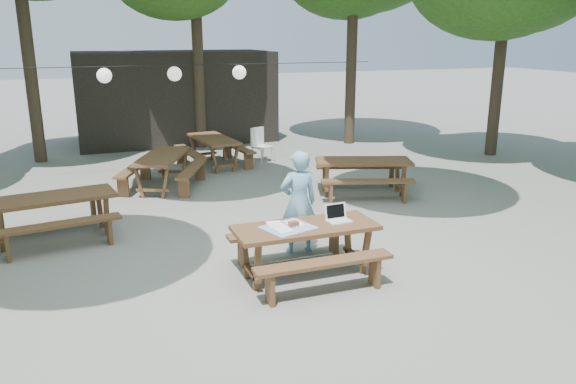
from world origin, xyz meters
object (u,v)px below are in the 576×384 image
Objects in this scene: picnic_table_nw at (53,217)px; plastic_chair at (262,152)px; main_picnic_table at (305,250)px; woman at (299,202)px.

picnic_table_nw is 6.79m from plastic_chair.
picnic_table_nw is (-3.36, 2.83, 0.00)m from main_picnic_table.
main_picnic_table is 0.94× the size of picnic_table_nw.
plastic_chair is at bearing 76.75° from main_picnic_table.
main_picnic_table is at bearing 76.49° from woman.
woman reaches higher than picnic_table_nw.
picnic_table_nw is at bearing -26.69° from woman.
woman is 6.64m from plastic_chair.
plastic_chair is (1.73, 7.33, -0.13)m from main_picnic_table.
main_picnic_table is at bearing -49.00° from picnic_table_nw.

